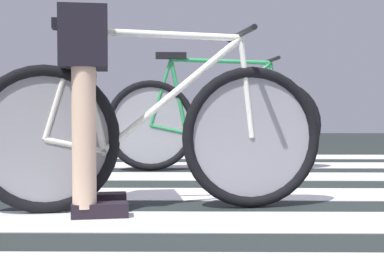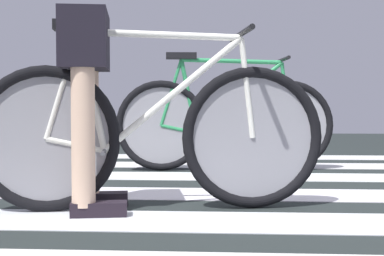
{
  "view_description": "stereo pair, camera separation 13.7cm",
  "coord_description": "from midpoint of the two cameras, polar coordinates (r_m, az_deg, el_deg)",
  "views": [
    {
      "loc": [
        -0.41,
        -3.03,
        0.55
      ],
      "look_at": [
        -0.44,
        -0.31,
        0.43
      ],
      "focal_mm": 51.48,
      "sensor_mm": 36.0,
      "label": 1
    },
    {
      "loc": [
        -0.27,
        -3.03,
        0.55
      ],
      "look_at": [
        -0.44,
        -0.31,
        0.43
      ],
      "focal_mm": 51.48,
      "sensor_mm": 36.0,
      "label": 2
    }
  ],
  "objects": [
    {
      "name": "crosswalk_markings",
      "position": [
        3.26,
        9.41,
        -6.81
      ],
      "size": [
        5.45,
        4.99,
        0.0
      ],
      "color": "silver",
      "rests_on": "ground"
    },
    {
      "name": "bicycle_1_of_2",
      "position": [
        2.72,
        -2.89,
        -0.5
      ],
      "size": [
        1.72,
        0.54,
        0.93
      ],
      "rotation": [
        0.0,
        0.0,
        0.17
      ],
      "color": "black",
      "rests_on": "ground"
    },
    {
      "name": "cyclist_1_of_2",
      "position": [
        2.72,
        -9.47,
        4.66
      ],
      "size": [
        0.37,
        0.44,
        0.98
      ],
      "rotation": [
        0.0,
        0.0,
        0.17
      ],
      "color": "beige",
      "rests_on": "ground"
    },
    {
      "name": "bicycle_2_of_2",
      "position": [
        4.38,
        4.31,
        0.62
      ],
      "size": [
        1.73,
        0.52,
        0.93
      ],
      "rotation": [
        0.0,
        0.0,
        0.1
      ],
      "color": "black",
      "rests_on": "ground"
    },
    {
      "name": "ground",
      "position": [
        3.1,
        9.83,
        -7.53
      ],
      "size": [
        18.0,
        14.0,
        0.02
      ],
      "color": "#212827"
    }
  ]
}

